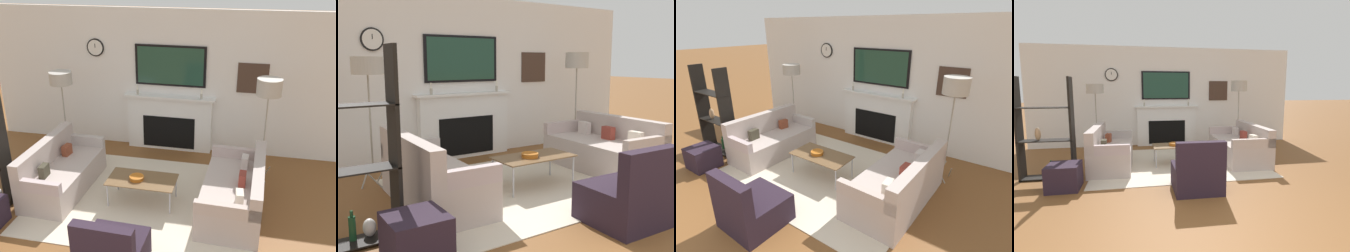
% 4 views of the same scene
% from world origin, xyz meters
% --- Properties ---
extents(fireplace_wall, '(7.32, 0.28, 2.70)m').
position_xyz_m(fireplace_wall, '(0.00, 5.14, 1.22)').
color(fireplace_wall, white).
rests_on(fireplace_wall, ground_plane).
extents(area_rug, '(3.40, 2.60, 0.01)m').
position_xyz_m(area_rug, '(0.00, 3.19, 0.01)').
color(area_rug, beige).
rests_on(area_rug, ground_plane).
extents(couch_left, '(0.80, 1.71, 0.83)m').
position_xyz_m(couch_left, '(-1.40, 3.19, 0.30)').
color(couch_left, '#BCAAA3').
rests_on(couch_left, ground_plane).
extents(couch_right, '(0.92, 1.80, 0.79)m').
position_xyz_m(couch_right, '(1.39, 3.19, 0.29)').
color(couch_right, '#BCAAA3').
rests_on(couch_right, ground_plane).
extents(armchair, '(0.75, 0.76, 0.82)m').
position_xyz_m(armchair, '(0.04, 1.61, 0.27)').
color(armchair, '#281C2A').
rests_on(armchair, ground_plane).
extents(coffee_table, '(1.04, 0.55, 0.41)m').
position_xyz_m(coffee_table, '(-0.01, 3.10, 0.38)').
color(coffee_table, brown).
rests_on(coffee_table, ground_plane).
extents(decorative_bowl, '(0.23, 0.23, 0.06)m').
position_xyz_m(decorative_bowl, '(-0.09, 3.08, 0.44)').
color(decorative_bowl, '#BC621A').
rests_on(decorative_bowl, coffee_table).
extents(floor_lamp_left, '(0.39, 0.39, 1.69)m').
position_xyz_m(floor_lamp_left, '(-1.78, 4.22, 1.54)').
color(floor_lamp_left, '#9E998E').
rests_on(floor_lamp_left, ground_plane).
extents(floor_lamp_right, '(0.40, 0.40, 1.78)m').
position_xyz_m(floor_lamp_right, '(1.78, 4.22, 1.62)').
color(floor_lamp_right, '#9E998E').
rests_on(floor_lamp_right, ground_plane).
extents(shelf_unit, '(0.90, 0.28, 1.78)m').
position_xyz_m(shelf_unit, '(-2.40, 2.63, 0.79)').
color(shelf_unit, black).
rests_on(shelf_unit, ground_plane).
extents(ottoman, '(0.48, 0.48, 0.41)m').
position_xyz_m(ottoman, '(-2.01, 2.05, 0.20)').
color(ottoman, '#281C2A').
rests_on(ottoman, ground_plane).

